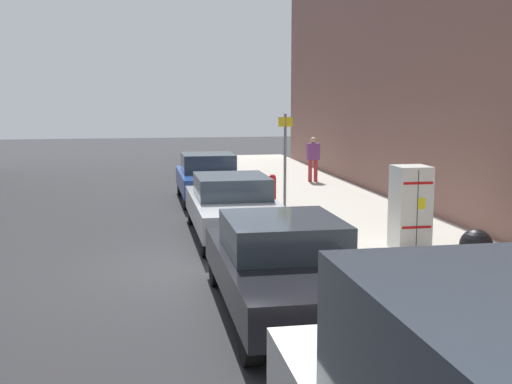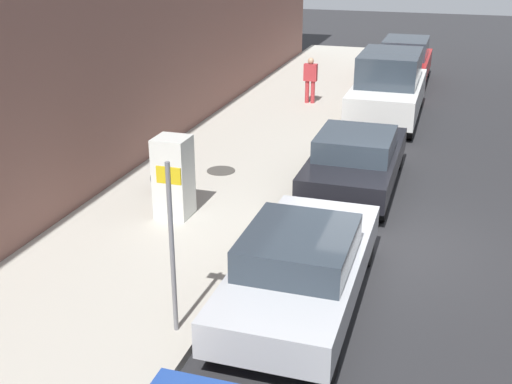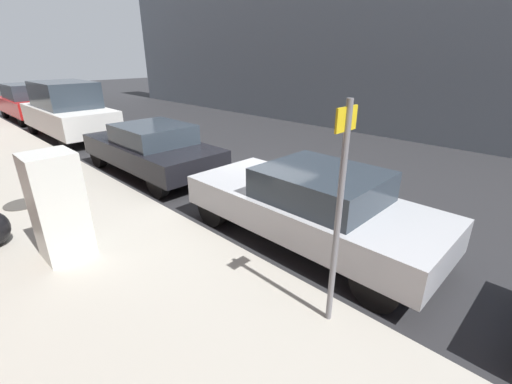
% 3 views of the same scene
% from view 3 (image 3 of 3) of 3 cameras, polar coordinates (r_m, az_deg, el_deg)
% --- Properties ---
extents(ground_plane, '(80.00, 80.00, 0.00)m').
position_cam_3_polar(ground_plane, '(8.73, -0.94, 0.86)').
color(ground_plane, '#28282B').
extents(sidewalk_slab, '(4.23, 44.00, 0.15)m').
position_cam_3_polar(sidewalk_slab, '(6.69, -29.58, -8.60)').
color(sidewalk_slab, '#B2ADA0').
rests_on(sidewalk_slab, ground).
extents(building_facade_across, '(1.65, 37.40, 7.71)m').
position_cam_3_polar(building_facade_across, '(15.40, 24.35, 22.94)').
color(building_facade_across, slate).
rests_on(building_facade_across, ground).
extents(discarded_refrigerator, '(0.68, 0.68, 1.69)m').
position_cam_3_polar(discarded_refrigerator, '(6.06, -30.11, -2.09)').
color(discarded_refrigerator, silver).
rests_on(discarded_refrigerator, sidewalk_slab).
extents(manhole_cover, '(0.70, 0.70, 0.02)m').
position_cam_3_polar(manhole_cover, '(8.91, -34.41, -1.69)').
color(manhole_cover, '#47443F').
rests_on(manhole_cover, sidewalk_slab).
extents(street_sign_post, '(0.36, 0.07, 2.63)m').
position_cam_3_polar(street_sign_post, '(3.77, 13.63, -2.83)').
color(street_sign_post, slate).
rests_on(street_sign_post, sidewalk_slab).
extents(parked_sedan_silver, '(1.85, 4.60, 1.40)m').
position_cam_3_polar(parked_sedan_silver, '(6.01, 9.23, -2.07)').
color(parked_sedan_silver, silver).
rests_on(parked_sedan_silver, ground).
extents(parked_sedan_dark, '(1.90, 4.57, 1.41)m').
position_cam_3_polar(parked_sedan_dark, '(9.93, -17.00, 7.02)').
color(parked_sedan_dark, black).
rests_on(parked_sedan_dark, ground).
extents(parked_van_white, '(2.05, 5.09, 2.17)m').
position_cam_3_polar(parked_van_white, '(15.63, -28.88, 11.82)').
color(parked_van_white, silver).
rests_on(parked_van_white, ground).
extents(parked_suv_red, '(1.89, 4.52, 1.77)m').
position_cam_3_polar(parked_suv_red, '(21.07, -33.70, 12.44)').
color(parked_suv_red, red).
rests_on(parked_suv_red, ground).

